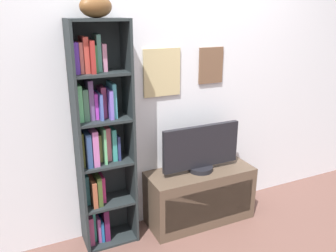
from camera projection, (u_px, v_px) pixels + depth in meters
The scene contains 5 objects.
back_wall at pixel (172, 81), 2.95m from camera, with size 4.80×0.08×2.56m.
bookshelf at pixel (99, 139), 2.67m from camera, with size 0.43×0.27×1.81m.
football at pixel (96, 7), 2.35m from camera, with size 0.26×0.15×0.15m, color brown.
tv_stand at pixel (200, 195), 3.15m from camera, with size 0.97×0.39×0.50m.
television at pixel (201, 149), 3.00m from camera, with size 0.73×0.22×0.42m.
Camera 1 is at (-1.26, -1.50, 1.85)m, focal length 36.76 mm.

